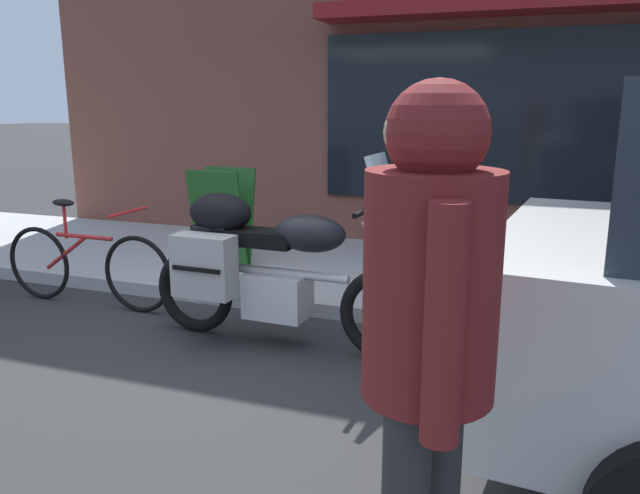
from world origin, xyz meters
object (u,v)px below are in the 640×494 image
(pedestrian_walking, at_px, (429,319))
(sandwich_board_sign, at_px, (223,218))
(touring_motorcycle, at_px, (265,263))
(parked_bicycle, at_px, (86,265))

(pedestrian_walking, bearing_deg, sandwich_board_sign, 126.09)
(touring_motorcycle, relative_size, sandwich_board_sign, 2.22)
(pedestrian_walking, bearing_deg, parked_bicycle, 143.46)
(pedestrian_walking, distance_m, sandwich_board_sign, 4.60)
(parked_bicycle, xyz_separation_m, pedestrian_walking, (3.37, -2.50, 0.76))
(touring_motorcycle, xyz_separation_m, parked_bicycle, (-1.82, 0.29, -0.24))
(touring_motorcycle, xyz_separation_m, pedestrian_walking, (1.55, -2.21, 0.51))
(touring_motorcycle, xyz_separation_m, sandwich_board_sign, (-1.15, 1.49, 0.00))
(parked_bicycle, bearing_deg, touring_motorcycle, -8.98)
(parked_bicycle, distance_m, pedestrian_walking, 4.26)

